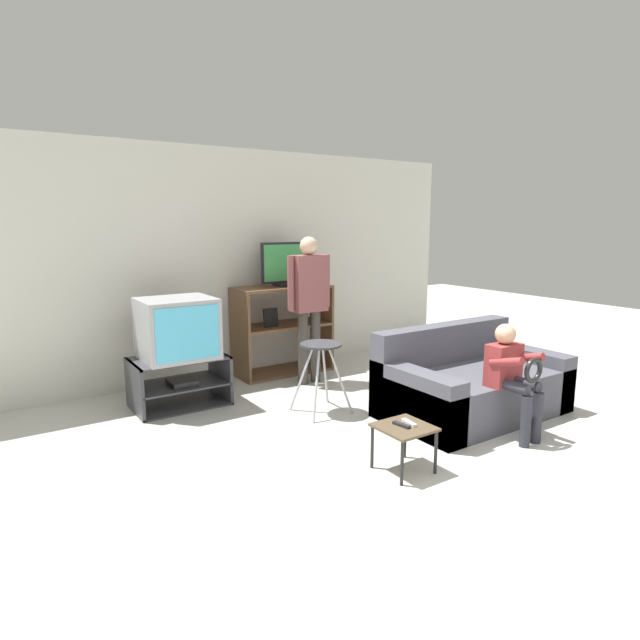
% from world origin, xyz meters
% --- Properties ---
extents(ground_plane, '(18.00, 18.00, 0.00)m').
position_xyz_m(ground_plane, '(0.00, 0.00, 0.00)').
color(ground_plane, beige).
extents(wall_back, '(6.40, 0.06, 2.60)m').
position_xyz_m(wall_back, '(0.00, 3.84, 1.30)').
color(wall_back, silver).
rests_on(wall_back, ground_plane).
extents(tv_stand, '(0.89, 0.57, 0.49)m').
position_xyz_m(tv_stand, '(-0.87, 3.06, 0.24)').
color(tv_stand, '#38383D').
rests_on(tv_stand, ground_plane).
extents(television_main, '(0.68, 0.61, 0.58)m').
position_xyz_m(television_main, '(-0.88, 3.04, 0.78)').
color(television_main, '#9E9EA3').
rests_on(television_main, tv_stand).
extents(media_shelf, '(1.14, 0.50, 1.04)m').
position_xyz_m(media_shelf, '(0.55, 3.52, 0.53)').
color(media_shelf, brown).
rests_on(media_shelf, ground_plane).
extents(television_flat, '(0.59, 0.20, 0.51)m').
position_xyz_m(television_flat, '(0.57, 3.50, 1.28)').
color(television_flat, black).
rests_on(television_flat, media_shelf).
extents(folding_stool, '(0.46, 0.43, 0.67)m').
position_xyz_m(folding_stool, '(0.18, 2.14, 0.56)').
color(folding_stool, '#B7B7BC').
rests_on(folding_stool, ground_plane).
extents(snack_table, '(0.37, 0.37, 0.34)m').
position_xyz_m(snack_table, '(0.00, 0.79, 0.29)').
color(snack_table, brown).
rests_on(snack_table, ground_plane).
extents(remote_control_black, '(0.06, 0.15, 0.02)m').
position_xyz_m(remote_control_black, '(-0.02, 0.80, 0.35)').
color(remote_control_black, '#232328').
rests_on(remote_control_black, snack_table).
extents(remote_control_white, '(0.05, 0.15, 0.02)m').
position_xyz_m(remote_control_white, '(0.06, 0.80, 0.35)').
color(remote_control_white, silver).
rests_on(remote_control_white, snack_table).
extents(couch, '(1.70, 0.99, 0.80)m').
position_xyz_m(couch, '(1.34, 1.35, 0.27)').
color(couch, '#4C4C56').
rests_on(couch, ground_plane).
extents(person_standing_adult, '(0.53, 0.20, 1.63)m').
position_xyz_m(person_standing_adult, '(0.59, 2.99, 0.99)').
color(person_standing_adult, '#3D3833').
rests_on(person_standing_adult, ground_plane).
extents(person_seated_child, '(0.33, 0.43, 0.95)m').
position_xyz_m(person_seated_child, '(1.17, 0.78, 0.57)').
color(person_seated_child, '#2D2D38').
rests_on(person_seated_child, ground_plane).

